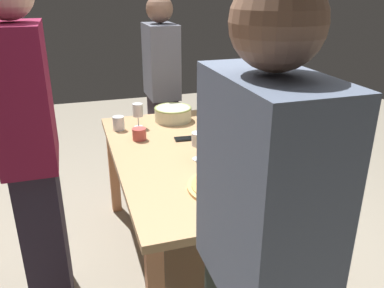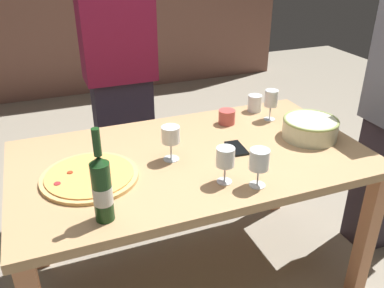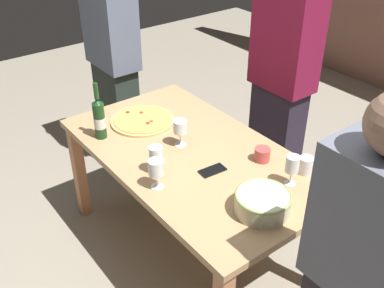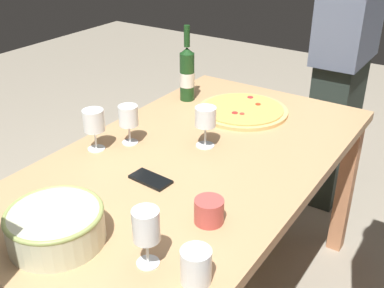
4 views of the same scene
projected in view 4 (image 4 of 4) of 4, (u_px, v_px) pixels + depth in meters
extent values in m
cube|color=tan|center=(192.00, 162.00, 1.73)|extent=(1.60, 0.90, 0.04)
cube|color=tan|center=(206.00, 146.00, 2.65)|extent=(0.07, 0.07, 0.71)
cube|color=tan|center=(345.00, 188.00, 2.26)|extent=(0.07, 0.07, 0.71)
cylinder|color=#E1B068|center=(243.00, 111.00, 2.08)|extent=(0.40, 0.40, 0.02)
cylinder|color=#F4A553|center=(243.00, 109.00, 2.08)|extent=(0.36, 0.36, 0.01)
cylinder|color=#9E3318|center=(258.00, 104.00, 2.11)|extent=(0.02, 0.02, 0.00)
cylinder|color=#A63A2D|center=(242.00, 114.00, 2.02)|extent=(0.02, 0.02, 0.00)
cylinder|color=#B22925|center=(235.00, 113.00, 2.03)|extent=(0.03, 0.03, 0.00)
cylinder|color=maroon|center=(250.00, 97.00, 2.19)|extent=(0.03, 0.03, 0.00)
cylinder|color=beige|center=(56.00, 227.00, 1.27)|extent=(0.27, 0.27, 0.10)
torus|color=#95A75B|center=(54.00, 213.00, 1.25)|extent=(0.27, 0.27, 0.01)
cylinder|color=#183E19|center=(187.00, 77.00, 2.17)|extent=(0.07, 0.07, 0.22)
cone|color=#183E19|center=(187.00, 51.00, 2.11)|extent=(0.07, 0.07, 0.03)
cylinder|color=#183E19|center=(187.00, 36.00, 2.08)|extent=(0.03, 0.03, 0.10)
cylinder|color=silver|center=(187.00, 79.00, 2.18)|extent=(0.07, 0.07, 0.07)
cylinder|color=white|center=(97.00, 149.00, 1.78)|extent=(0.07, 0.07, 0.00)
cylinder|color=white|center=(96.00, 139.00, 1.76)|extent=(0.01, 0.01, 0.08)
cylinder|color=white|center=(94.00, 120.00, 1.72)|extent=(0.08, 0.08, 0.08)
cylinder|color=white|center=(148.00, 263.00, 1.21)|extent=(0.06, 0.06, 0.00)
cylinder|color=white|center=(147.00, 251.00, 1.20)|extent=(0.01, 0.01, 0.08)
cylinder|color=white|center=(146.00, 225.00, 1.16)|extent=(0.07, 0.07, 0.09)
cylinder|color=maroon|center=(146.00, 234.00, 1.17)|extent=(0.06, 0.06, 0.03)
cylinder|color=white|center=(130.00, 142.00, 1.82)|extent=(0.06, 0.06, 0.00)
cylinder|color=white|center=(130.00, 133.00, 1.80)|extent=(0.01, 0.01, 0.07)
cylinder|color=white|center=(128.00, 116.00, 1.77)|extent=(0.07, 0.07, 0.08)
cylinder|color=maroon|center=(129.00, 120.00, 1.78)|extent=(0.06, 0.06, 0.04)
cylinder|color=white|center=(205.00, 145.00, 1.80)|extent=(0.07, 0.07, 0.00)
cylinder|color=white|center=(205.00, 135.00, 1.78)|extent=(0.01, 0.01, 0.08)
cylinder|color=white|center=(206.00, 117.00, 1.74)|extent=(0.08, 0.08, 0.07)
cylinder|color=maroon|center=(205.00, 121.00, 1.75)|extent=(0.07, 0.07, 0.04)
cylinder|color=#BD4B45|center=(209.00, 211.00, 1.36)|extent=(0.09, 0.09, 0.08)
cylinder|color=white|center=(196.00, 266.00, 1.14)|extent=(0.08, 0.08, 0.09)
cube|color=black|center=(151.00, 179.00, 1.57)|extent=(0.08, 0.15, 0.01)
cube|color=#27322B|center=(333.00, 131.00, 2.68)|extent=(0.38, 0.20, 0.84)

